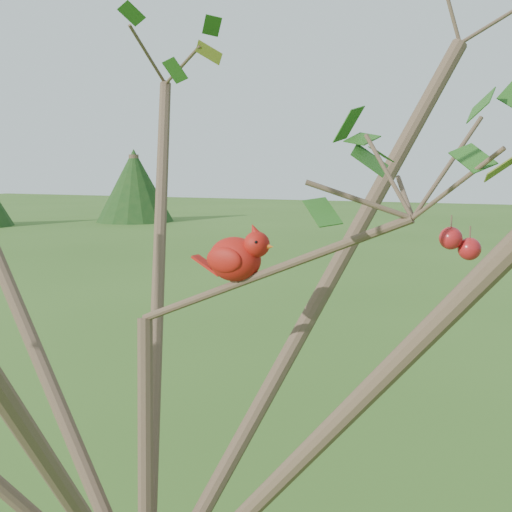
# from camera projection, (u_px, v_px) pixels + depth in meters

# --- Properties ---
(crabapple_tree) EXTENTS (2.35, 2.05, 2.95)m
(crabapple_tree) POSITION_uv_depth(u_px,v_px,m) (140.00, 252.00, 1.29)
(crabapple_tree) COLOR #463125
(crabapple_tree) RESTS_ON ground
(cardinal) EXTENTS (0.19, 0.10, 0.13)m
(cardinal) POSITION_uv_depth(u_px,v_px,m) (237.00, 257.00, 1.32)
(cardinal) COLOR #B21D0F
(cardinal) RESTS_ON ground
(distant_trees) EXTENTS (37.61, 16.26, 3.45)m
(distant_trees) POSITION_uv_depth(u_px,v_px,m) (465.00, 187.00, 24.11)
(distant_trees) COLOR #463125
(distant_trees) RESTS_ON ground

